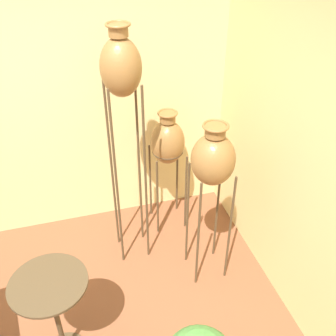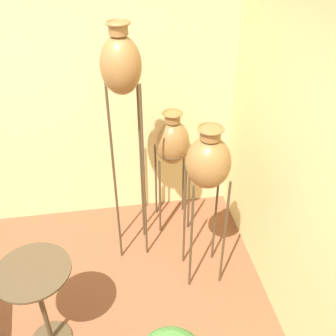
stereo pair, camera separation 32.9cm
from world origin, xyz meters
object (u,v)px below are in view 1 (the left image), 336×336
vase_stand_medium (213,161)px  vase_stand_short (168,143)px  side_table (53,304)px  vase_stand_tall (121,74)px

vase_stand_medium → vase_stand_short: size_ratio=1.18×
vase_stand_medium → vase_stand_short: 0.76m
vase_stand_medium → vase_stand_short: bearing=101.5°
side_table → vase_stand_medium: bearing=20.5°
vase_stand_medium → side_table: vase_stand_medium is taller
vase_stand_short → side_table: size_ratio=1.59×
vase_stand_medium → vase_stand_short: (-0.14, 0.71, -0.23)m
vase_stand_tall → vase_stand_medium: vase_stand_tall is taller
vase_stand_short → side_table: (-1.12, -1.18, -0.36)m
vase_stand_medium → side_table: bearing=-159.5°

